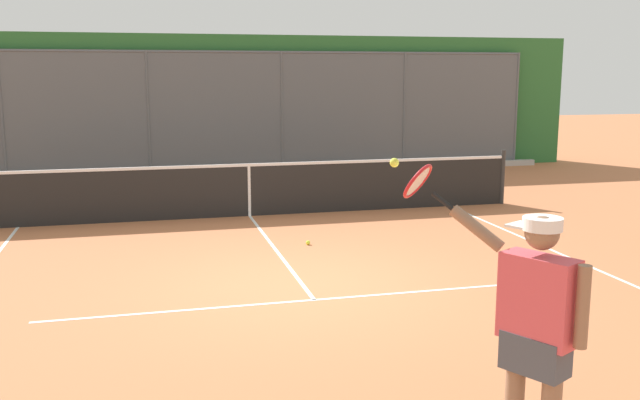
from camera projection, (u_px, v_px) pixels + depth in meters
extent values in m
plane|color=#B76B42|center=(303.00, 286.00, 8.68)|extent=(60.00, 60.00, 0.00)
cube|color=white|center=(314.00, 300.00, 8.13)|extent=(6.15, 0.05, 0.01)
cube|color=white|center=(591.00, 267.00, 9.51)|extent=(0.05, 9.06, 0.01)
cube|color=white|center=(275.00, 248.00, 10.51)|extent=(0.05, 4.98, 0.01)
cylinder|color=#565B60|center=(516.00, 109.00, 19.74)|extent=(0.07, 0.07, 3.11)
cylinder|color=#565B60|center=(404.00, 111.00, 18.94)|extent=(0.07, 0.07, 3.11)
cylinder|color=#565B60|center=(282.00, 113.00, 18.14)|extent=(0.07, 0.07, 3.11)
cylinder|color=#565B60|center=(148.00, 115.00, 17.34)|extent=(0.07, 0.07, 3.11)
cylinder|color=#565B60|center=(2.00, 117.00, 16.54)|extent=(0.07, 0.07, 3.11)
cylinder|color=#565B60|center=(215.00, 52.00, 17.47)|extent=(16.66, 0.05, 0.05)
cube|color=#565B60|center=(217.00, 114.00, 17.74)|extent=(16.66, 0.02, 3.11)
cube|color=#2D6B33|center=(214.00, 104.00, 18.32)|extent=(19.66, 0.90, 3.51)
cube|color=#ADADA8|center=(219.00, 173.00, 17.83)|extent=(17.66, 0.18, 0.15)
cylinder|color=#2D2D2D|center=(502.00, 177.00, 14.00)|extent=(0.09, 0.09, 1.07)
cube|color=black|center=(249.00, 191.00, 12.80)|extent=(10.02, 0.02, 0.91)
cube|color=white|center=(249.00, 165.00, 12.72)|extent=(10.02, 0.04, 0.05)
cube|color=white|center=(249.00, 191.00, 12.80)|extent=(0.05, 0.04, 0.91)
cylinder|color=#8C664C|center=(515.00, 391.00, 4.73)|extent=(0.13, 0.13, 0.78)
cube|color=#474C56|center=(535.00, 353.00, 4.57)|extent=(0.39, 0.47, 0.26)
cube|color=#DB4C56|center=(538.00, 299.00, 4.51)|extent=(0.41, 0.53, 0.57)
cylinder|color=#8C664C|center=(583.00, 307.00, 4.29)|extent=(0.08, 0.08, 0.52)
cylinder|color=#8C664C|center=(477.00, 228.00, 4.73)|extent=(0.33, 0.33, 0.29)
sphere|color=#8C664C|center=(542.00, 233.00, 4.43)|extent=(0.22, 0.22, 0.22)
cylinder|color=white|center=(543.00, 224.00, 4.42)|extent=(0.34, 0.34, 0.08)
cube|color=white|center=(525.00, 226.00, 4.51)|extent=(0.26, 0.26, 0.02)
cylinder|color=black|center=(443.00, 201.00, 4.82)|extent=(0.14, 0.14, 0.13)
torus|color=red|center=(418.00, 181.00, 4.90)|extent=(0.34, 0.34, 0.26)
cylinder|color=silver|center=(418.00, 181.00, 4.90)|extent=(0.27, 0.28, 0.21)
sphere|color=#D6E042|center=(394.00, 163.00, 4.96)|extent=(0.07, 0.07, 0.07)
sphere|color=#CCDB33|center=(308.00, 243.00, 10.73)|extent=(0.07, 0.07, 0.07)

